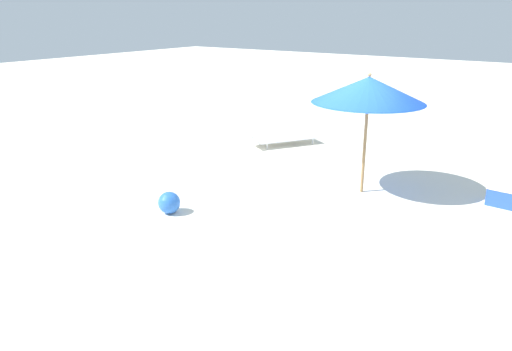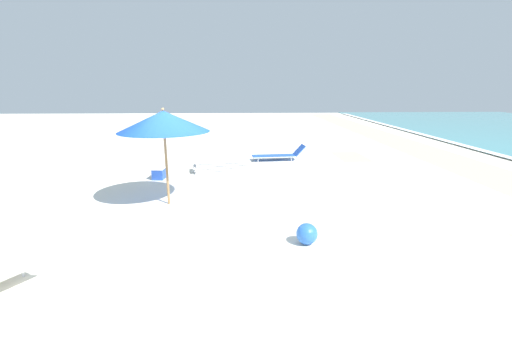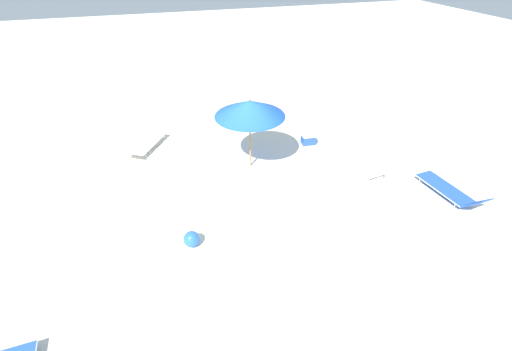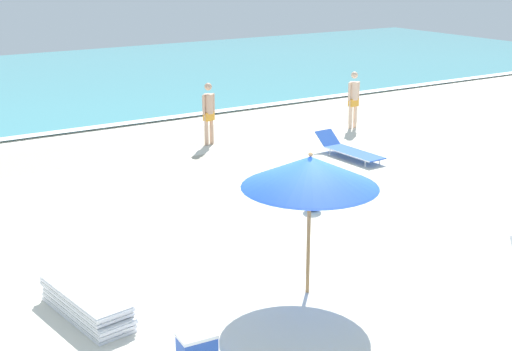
% 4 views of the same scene
% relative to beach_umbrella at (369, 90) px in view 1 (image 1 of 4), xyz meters
% --- Properties ---
extents(ground_plane, '(60.00, 60.00, 0.16)m').
position_rel_beach_umbrella_xyz_m(ground_plane, '(0.45, 0.66, -2.10)').
color(ground_plane, silver).
extents(beach_umbrella, '(2.13, 2.13, 2.33)m').
position_rel_beach_umbrella_xyz_m(beach_umbrella, '(0.00, 0.00, 0.00)').
color(beach_umbrella, '#9E7547').
rests_on(beach_umbrella, ground_plane).
extents(sun_lounger_near_water_left, '(1.65, 2.14, 0.54)m').
position_rel_beach_umbrella_xyz_m(sun_lounger_near_water_left, '(3.27, -2.05, -1.80)').
color(sun_lounger_near_water_left, white).
rests_on(sun_lounger_near_water_left, ground_plane).
extents(beach_ball, '(0.40, 0.40, 0.40)m').
position_rel_beach_umbrella_xyz_m(beach_ball, '(2.35, 2.99, -1.82)').
color(beach_ball, blue).
rests_on(beach_ball, ground_plane).
extents(cooler_box, '(0.52, 0.39, 0.37)m').
position_rel_beach_umbrella_xyz_m(cooler_box, '(-2.41, -0.79, -1.83)').
color(cooler_box, blue).
rests_on(cooler_box, ground_plane).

